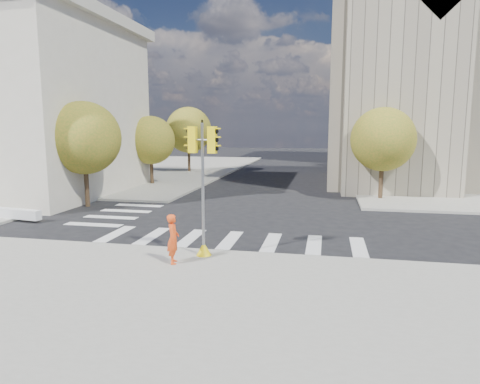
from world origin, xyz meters
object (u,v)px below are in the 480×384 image
lamp_far (367,130)px  photographer (173,239)px  traffic_signal (203,199)px  lamp_near (384,131)px

lamp_far → photographer: 35.33m
traffic_signal → photographer: traffic_signal is taller
lamp_near → photographer: size_ratio=4.65×
lamp_far → traffic_signal: (-8.46, -32.82, -2.30)m
lamp_near → photographer: (-9.24, -19.91, -3.56)m
traffic_signal → photographer: (-0.78, -1.09, -1.26)m
lamp_far → traffic_signal: 33.97m
lamp_near → lamp_far: (0.00, 14.00, 0.00)m
lamp_far → photographer: size_ratio=4.65×
lamp_near → lamp_far: size_ratio=1.00×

